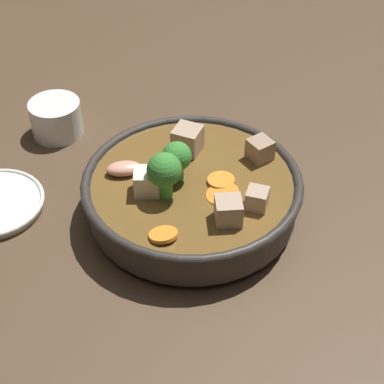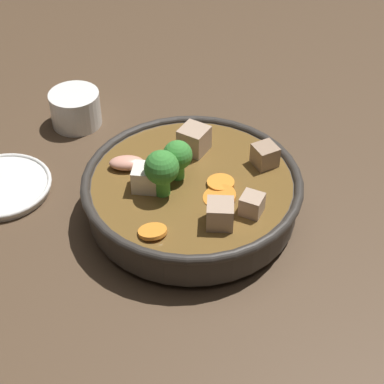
# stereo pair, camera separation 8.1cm
# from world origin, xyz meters

# --- Properties ---
(ground_plane) EXTENTS (3.00, 3.00, 0.00)m
(ground_plane) POSITION_xyz_m (0.00, 0.00, 0.00)
(ground_plane) COLOR #4C3826
(stirfry_bowl) EXTENTS (0.28, 0.28, 0.12)m
(stirfry_bowl) POSITION_xyz_m (-0.00, -0.00, 0.04)
(stirfry_bowl) COLOR #38332D
(stirfry_bowl) RESTS_ON ground_plane
(side_saucer) EXTENTS (0.13, 0.13, 0.01)m
(side_saucer) POSITION_xyz_m (-0.20, 0.17, 0.01)
(side_saucer) COLOR white
(side_saucer) RESTS_ON ground_plane
(tea_cup) EXTENTS (0.08, 0.08, 0.05)m
(tea_cup) POSITION_xyz_m (-0.04, 0.27, 0.03)
(tea_cup) COLOR white
(tea_cup) RESTS_ON ground_plane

